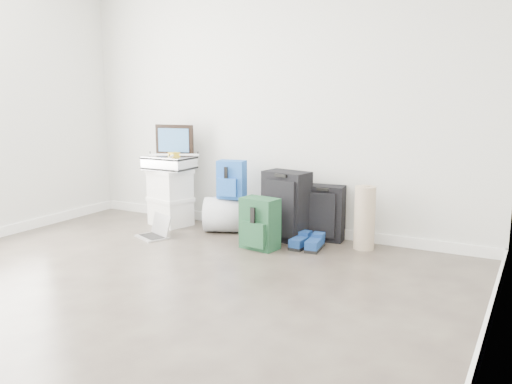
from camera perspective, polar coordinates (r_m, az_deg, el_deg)
The scene contains 14 objects.
ground at distance 3.74m, azimuth -16.10°, elevation -12.19°, with size 5.00×5.00×0.00m, color #342A25.
room_envelope at distance 3.49m, azimuth -17.35°, elevation 15.05°, with size 4.52×5.02×2.71m.
boxes_stack at distance 5.90m, azimuth -9.01°, elevation -0.53°, with size 0.50×0.45×0.61m.
briefcase at distance 5.84m, azimuth -9.11°, elevation 3.06°, with size 0.49×0.36×0.14m, color #B2B2B7.
painting at distance 5.89m, azimuth -8.60°, elevation 5.43°, with size 0.44×0.10×0.33m.
drone at distance 5.77m, azimuth -8.63°, elevation 3.91°, with size 0.48×0.48×0.05m.
duffel_bag at distance 5.56m, azimuth -2.44°, elevation -2.41°, with size 0.36×0.36×0.58m, color gray.
blue_backpack at distance 5.47m, azimuth -2.63°, elevation 1.24°, with size 0.30×0.25×0.38m.
large_suitcase at distance 5.22m, azimuth 3.18°, elevation -1.48°, with size 0.47×0.35×0.67m.
green_backpack at distance 4.95m, azimuth 0.34°, elevation -3.44°, with size 0.36×0.29×0.47m.
carry_on at distance 5.26m, azimuth 7.35°, elevation -2.22°, with size 0.36×0.26×0.54m.
shoes at distance 5.02m, azimuth 5.47°, elevation -5.39°, with size 0.28×0.32×0.10m.
rolled_rug at distance 5.03m, azimuth 11.36°, elevation -2.68°, with size 0.19×0.19×0.58m, color tan.
laptop at distance 5.47m, azimuth -10.53°, elevation -4.13°, with size 0.38×0.33×0.22m.
Camera 1 is at (2.47, -2.44, 1.41)m, focal length 38.00 mm.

